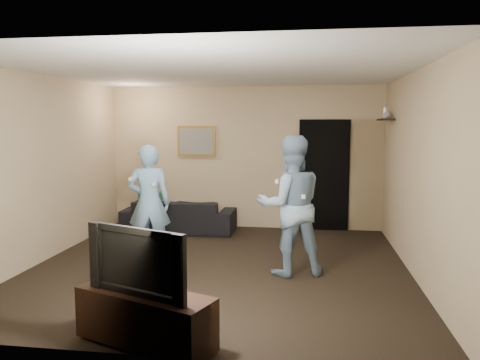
% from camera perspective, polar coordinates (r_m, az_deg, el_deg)
% --- Properties ---
extents(ground, '(5.00, 5.00, 0.00)m').
position_cam_1_polar(ground, '(6.44, -2.49, -10.49)').
color(ground, black).
rests_on(ground, ground).
extents(ceiling, '(5.00, 5.00, 0.04)m').
position_cam_1_polar(ceiling, '(6.19, -2.62, 13.15)').
color(ceiling, silver).
rests_on(ceiling, wall_back).
extents(wall_back, '(5.00, 0.04, 2.60)m').
position_cam_1_polar(wall_back, '(8.64, 0.55, 2.73)').
color(wall_back, tan).
rests_on(wall_back, ground).
extents(wall_front, '(5.00, 0.04, 2.60)m').
position_cam_1_polar(wall_front, '(3.78, -9.68, -2.69)').
color(wall_front, tan).
rests_on(wall_front, ground).
extents(wall_left, '(0.04, 5.00, 2.60)m').
position_cam_1_polar(wall_left, '(7.09, -22.83, 1.30)').
color(wall_left, tan).
rests_on(wall_left, ground).
extents(wall_right, '(0.04, 5.00, 2.60)m').
position_cam_1_polar(wall_right, '(6.22, 20.70, 0.69)').
color(wall_right, tan).
rests_on(wall_right, ground).
extents(sofa, '(1.99, 0.79, 0.58)m').
position_cam_1_polar(sofa, '(8.47, -7.42, -4.31)').
color(sofa, black).
rests_on(sofa, ground).
extents(throw_pillow, '(0.45, 0.23, 0.43)m').
position_cam_1_polar(throw_pillow, '(8.59, -10.84, -2.92)').
color(throw_pillow, '#18483B').
rests_on(throw_pillow, sofa).
extents(painting_frame, '(0.72, 0.05, 0.57)m').
position_cam_1_polar(painting_frame, '(8.77, -5.33, 4.73)').
color(painting_frame, olive).
rests_on(painting_frame, wall_back).
extents(painting_canvas, '(0.62, 0.01, 0.47)m').
position_cam_1_polar(painting_canvas, '(8.74, -5.37, 4.72)').
color(painting_canvas, slate).
rests_on(painting_canvas, painting_frame).
extents(doorway, '(0.90, 0.06, 2.00)m').
position_cam_1_polar(doorway, '(8.57, 10.18, 0.58)').
color(doorway, black).
rests_on(doorway, ground).
extents(light_switch, '(0.08, 0.02, 0.12)m').
position_cam_1_polar(light_switch, '(8.54, 6.19, 2.65)').
color(light_switch, silver).
rests_on(light_switch, wall_back).
extents(wall_shelf, '(0.20, 0.60, 0.03)m').
position_cam_1_polar(wall_shelf, '(7.94, 17.34, 7.05)').
color(wall_shelf, black).
rests_on(wall_shelf, wall_right).
extents(shelf_vase, '(0.14, 0.14, 0.14)m').
position_cam_1_polar(shelf_vase, '(7.85, 17.47, 7.66)').
color(shelf_vase, '#A3A3A7').
rests_on(shelf_vase, wall_shelf).
extents(shelf_figurine, '(0.06, 0.06, 0.18)m').
position_cam_1_polar(shelf_figurine, '(8.03, 17.26, 7.79)').
color(shelf_figurine, silver).
rests_on(shelf_figurine, wall_shelf).
extents(tv_console, '(1.33, 0.84, 0.45)m').
position_cam_1_polar(tv_console, '(4.30, -11.49, -16.11)').
color(tv_console, black).
rests_on(tv_console, ground).
extents(television, '(1.00, 0.50, 0.59)m').
position_cam_1_polar(television, '(4.13, -11.67, -9.43)').
color(television, black).
rests_on(television, tv_console).
extents(wii_player_left, '(0.66, 0.54, 1.64)m').
position_cam_1_polar(wii_player_left, '(6.70, -11.01, -2.72)').
color(wii_player_left, '#79AAD2').
rests_on(wii_player_left, ground).
extents(wii_player_right, '(1.02, 0.89, 1.78)m').
position_cam_1_polar(wii_player_right, '(5.98, 6.18, -3.12)').
color(wii_player_right, '#809FBB').
rests_on(wii_player_right, ground).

